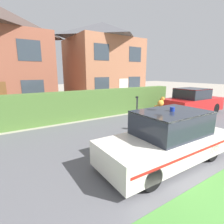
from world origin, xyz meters
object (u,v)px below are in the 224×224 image
at_px(cat, 161,102).
at_px(wheelie_bin, 132,104).
at_px(neighbour_car_near, 192,102).
at_px(police_car, 167,139).
at_px(house_right, 103,61).

xyz_separation_m(cat, wheelie_bin, (3.70, 5.77, -1.24)).
relative_size(neighbour_car_near, wheelie_bin, 3.92).
bearing_deg(cat, wheelie_bin, 49.93).
bearing_deg(cat, police_car, -86.52).
bearing_deg(wheelie_bin, house_right, 86.84).
bearing_deg(neighbour_car_near, house_right, 100.30).
bearing_deg(house_right, police_car, -112.29).
bearing_deg(house_right, neighbour_car_near, -81.23).
height_order(neighbour_car_near, house_right, house_right).
distance_m(police_car, cat, 1.09).
height_order(cat, neighbour_car_near, cat).
xyz_separation_m(house_right, wheelie_bin, (-1.49, -6.53, -3.20)).
bearing_deg(cat, neighbour_car_near, 18.05).
bearing_deg(neighbour_car_near, police_car, -151.10).
height_order(police_car, wheelie_bin, police_car).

